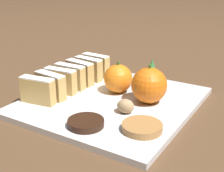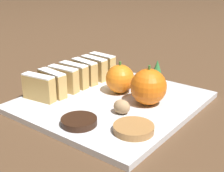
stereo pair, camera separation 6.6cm
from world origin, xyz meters
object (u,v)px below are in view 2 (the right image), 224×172
Objects in this scene: orange_far at (120,79)px; chocolate_cookie at (79,121)px; orange_near at (148,87)px; walnut at (122,107)px.

chocolate_cookie is at bearing -79.09° from orange_far.
walnut is at bearing -102.87° from orange_near.
chocolate_cookie is at bearing -108.04° from orange_near.
orange_near is 2.43× the size of walnut.
chocolate_cookie is at bearing -112.14° from walnut.
chocolate_cookie is (-0.03, -0.08, -0.01)m from walnut.
walnut is at bearing -51.97° from orange_far.
orange_near is 0.08m from walnut.
orange_far is 0.11m from walnut.
orange_far reaches higher than walnut.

